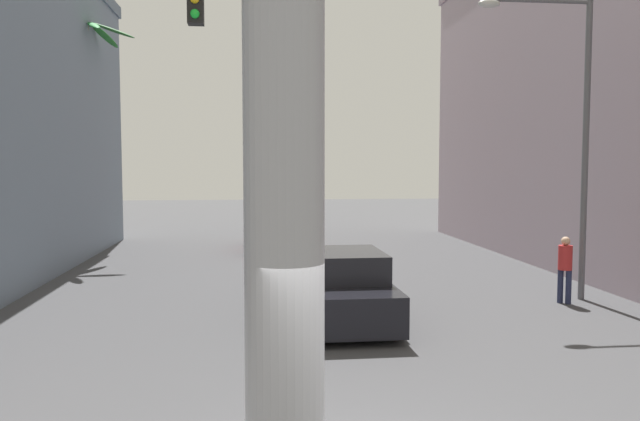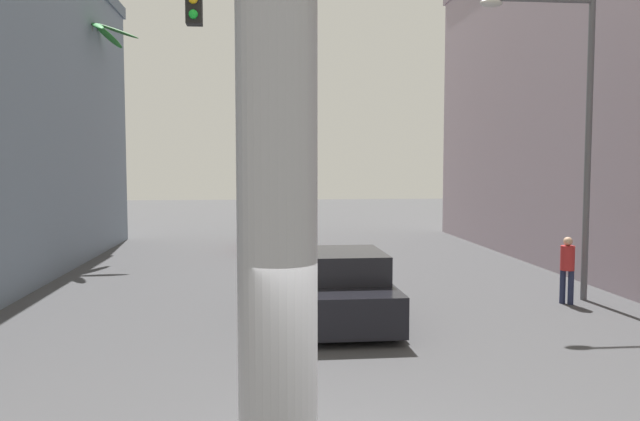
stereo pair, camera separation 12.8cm
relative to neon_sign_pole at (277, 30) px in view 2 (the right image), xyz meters
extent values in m
plane|color=#424244|center=(1.00, 10.10, -4.68)|extent=(93.76, 93.76, 0.00)
cylinder|color=#9E9EA3|center=(-0.01, 0.00, -0.25)|extent=(0.77, 0.77, 8.85)
cylinder|color=#59595E|center=(8.04, 9.09, -0.87)|extent=(0.16, 0.16, 7.61)
cylinder|color=#59595E|center=(6.74, 9.09, 2.79)|extent=(2.58, 0.10, 0.10)
ellipsoid|color=beige|center=(5.45, 9.09, 2.69)|extent=(0.56, 0.28, 0.20)
cube|color=black|center=(-1.15, 3.88, 1.23)|extent=(0.24, 0.24, 0.70)
sphere|color=green|center=(-1.15, 3.75, 1.01)|extent=(0.14, 0.14, 0.14)
cylinder|color=black|center=(0.65, 9.59, -4.36)|extent=(0.23, 0.64, 0.64)
cylinder|color=black|center=(2.48, 9.61, -4.36)|extent=(0.23, 0.64, 0.64)
cylinder|color=black|center=(0.69, 6.06, -4.36)|extent=(0.23, 0.64, 0.64)
cylinder|color=black|center=(2.53, 6.08, -4.36)|extent=(0.23, 0.64, 0.64)
cube|color=black|center=(1.59, 7.83, -4.12)|extent=(2.00, 5.07, 0.80)
cube|color=black|center=(1.59, 7.46, -3.42)|extent=(1.81, 2.14, 0.60)
cylinder|color=black|center=(-0.55, 21.22, -4.36)|extent=(0.22, 0.64, 0.64)
cylinder|color=black|center=(1.14, 21.21, -4.36)|extent=(0.22, 0.64, 0.64)
cylinder|color=black|center=(-0.57, 17.97, -4.36)|extent=(0.22, 0.64, 0.64)
cylinder|color=black|center=(1.12, 17.96, -4.36)|extent=(0.22, 0.64, 0.64)
cube|color=red|center=(0.29, 19.59, -4.12)|extent=(1.81, 4.66, 0.80)
cube|color=black|center=(0.29, 19.59, -3.42)|extent=(1.66, 2.57, 0.60)
cylinder|color=brown|center=(-6.59, 18.53, -0.35)|extent=(0.53, 0.76, 8.67)
ellipsoid|color=#2C672D|center=(-5.51, 18.53, 3.80)|extent=(1.73, 0.56, 0.69)
ellipsoid|color=#27792D|center=(-6.02, 19.43, 3.78)|extent=(1.01, 1.68, 0.76)
ellipsoid|color=#28622D|center=(-6.76, 19.42, 3.71)|extent=(1.02, 1.59, 0.96)
ellipsoid|color=#32702D|center=(-7.25, 18.54, 3.84)|extent=(1.76, 0.54, 0.56)
ellipsoid|color=#255D2D|center=(-6.93, 17.95, 3.75)|extent=(1.31, 1.51, 0.84)
ellipsoid|color=#1F742D|center=(-6.03, 17.82, 3.82)|extent=(1.00, 1.71, 0.63)
cylinder|color=#1E233F|center=(7.43, 8.60, -4.26)|extent=(0.14, 0.14, 0.84)
cylinder|color=#1E233F|center=(7.29, 8.74, -4.26)|extent=(0.14, 0.14, 0.84)
cylinder|color=#B22626|center=(7.36, 8.67, -3.53)|extent=(0.48, 0.48, 0.61)
sphere|color=tan|center=(7.36, 8.67, -3.12)|extent=(0.22, 0.22, 0.22)
camera|label=1|loc=(-0.29, -5.89, -1.26)|focal=35.00mm
camera|label=2|loc=(-0.16, -5.91, -1.26)|focal=35.00mm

